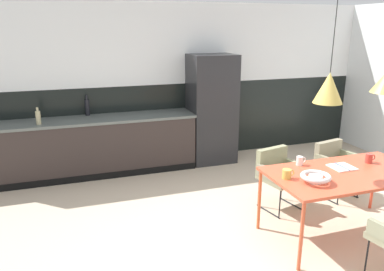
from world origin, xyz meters
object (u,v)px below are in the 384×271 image
(open_book, at_px, (342,167))
(mug_white_ceramic, at_px, (300,161))
(refrigerator_column, at_px, (212,109))
(pendant_lamp_over_table_near, at_px, (329,88))
(dining_table, at_px, (346,176))
(mug_glass_clear, at_px, (287,174))
(fruit_bowl, at_px, (316,177))
(armchair_facing_counter, at_px, (335,161))
(mug_short_terracotta, at_px, (369,158))
(bottle_spice_small, at_px, (38,117))
(bottle_wine_green, at_px, (87,107))
(armchair_near_window, at_px, (278,170))

(open_book, distance_m, mug_white_ceramic, 0.45)
(refrigerator_column, relative_size, pendant_lamp_over_table_near, 1.70)
(mug_white_ceramic, bearing_deg, pendant_lamp_over_table_near, -86.58)
(dining_table, bearing_deg, open_book, 73.35)
(mug_glass_clear, height_order, mug_white_ceramic, mug_white_ceramic)
(fruit_bowl, xyz_separation_m, mug_white_ceramic, (0.13, 0.47, -0.01))
(refrigerator_column, relative_size, armchair_facing_counter, 2.46)
(open_book, relative_size, mug_short_terracotta, 1.98)
(armchair_facing_counter, bearing_deg, refrigerator_column, -71.21)
(mug_short_terracotta, bearing_deg, mug_glass_clear, -174.71)
(refrigerator_column, relative_size, mug_short_terracotta, 14.43)
(dining_table, relative_size, bottle_spice_small, 6.84)
(open_book, distance_m, mug_glass_clear, 0.74)
(fruit_bowl, xyz_separation_m, bottle_wine_green, (-1.99, 3.08, 0.22))
(pendant_lamp_over_table_near, bearing_deg, dining_table, -1.11)
(fruit_bowl, relative_size, bottle_spice_small, 1.21)
(mug_white_ceramic, distance_m, bottle_wine_green, 3.37)
(bottle_spice_small, height_order, bottle_wine_green, bottle_wine_green)
(armchair_facing_counter, relative_size, pendant_lamp_over_table_near, 0.69)
(fruit_bowl, distance_m, pendant_lamp_over_table_near, 0.88)
(mug_glass_clear, bearing_deg, armchair_facing_counter, 33.13)
(dining_table, xyz_separation_m, bottle_wine_green, (-2.47, 2.95, 0.32))
(armchair_facing_counter, bearing_deg, mug_short_terracotta, 64.79)
(armchair_facing_counter, xyz_separation_m, bottle_wine_green, (-3.08, 2.05, 0.53))
(mug_white_ceramic, xyz_separation_m, bottle_wine_green, (-2.12, 2.61, 0.23))
(mug_short_terracotta, bearing_deg, open_book, -175.36)
(mug_white_ceramic, distance_m, pendant_lamp_over_table_near, 0.92)
(open_book, bearing_deg, refrigerator_column, 101.27)
(armchair_near_window, bearing_deg, open_book, 103.43)
(mug_white_ceramic, relative_size, bottle_spice_small, 0.48)
(armchair_near_window, distance_m, fruit_bowl, 1.02)
(dining_table, relative_size, armchair_facing_counter, 2.29)
(dining_table, xyz_separation_m, open_book, (0.04, 0.12, 0.05))
(dining_table, distance_m, mug_white_ceramic, 0.50)
(armchair_near_window, height_order, open_book, open_book)
(mug_glass_clear, xyz_separation_m, pendant_lamp_over_table_near, (0.37, -0.04, 0.86))
(fruit_bowl, distance_m, mug_glass_clear, 0.28)
(mug_white_ceramic, height_order, bottle_spice_small, bottle_spice_small)
(mug_short_terracotta, height_order, mug_white_ceramic, mug_short_terracotta)
(fruit_bowl, height_order, bottle_wine_green, bottle_wine_green)
(dining_table, height_order, armchair_near_window, armchair_near_window)
(bottle_wine_green, distance_m, pendant_lamp_over_table_near, 3.70)
(bottle_spice_small, height_order, pendant_lamp_over_table_near, pendant_lamp_over_table_near)
(mug_glass_clear, height_order, bottle_wine_green, bottle_wine_green)
(armchair_facing_counter, distance_m, mug_white_ceramic, 1.15)
(refrigerator_column, bearing_deg, dining_table, -79.99)
(armchair_facing_counter, xyz_separation_m, pendant_lamp_over_table_near, (-0.94, -0.90, 1.17))
(fruit_bowl, relative_size, mug_white_ceramic, 2.55)
(dining_table, bearing_deg, mug_short_terracotta, 19.89)
(mug_white_ceramic, bearing_deg, refrigerator_column, 93.01)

